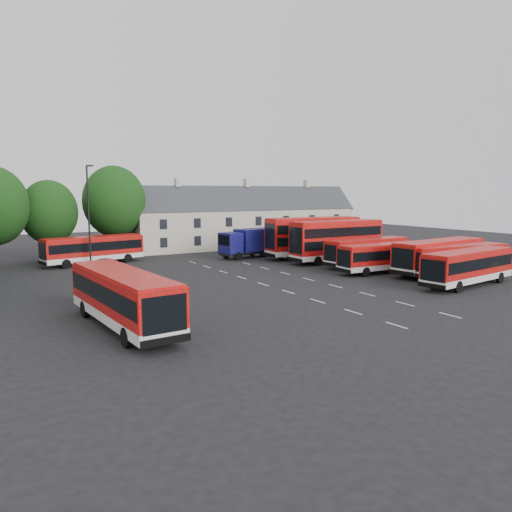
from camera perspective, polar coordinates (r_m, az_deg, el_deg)
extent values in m
plane|color=black|center=(43.00, 2.21, -3.67)|extent=(140.00, 140.00, 0.00)
cube|color=beige|center=(32.39, 15.76, -7.63)|extent=(0.15, 1.80, 0.01)
cube|color=beige|center=(35.18, 11.05, -6.29)|extent=(0.15, 1.80, 0.01)
cube|color=beige|center=(38.18, 7.07, -5.12)|extent=(0.15, 1.80, 0.01)
cube|color=beige|center=(41.36, 3.70, -4.11)|extent=(0.15, 1.80, 0.01)
cube|color=beige|center=(44.67, 0.82, -3.24)|extent=(0.15, 1.80, 0.01)
cube|color=beige|center=(48.08, -1.64, -2.48)|extent=(0.15, 1.80, 0.01)
cube|color=beige|center=(51.58, -3.78, -1.81)|extent=(0.15, 1.80, 0.01)
cube|color=beige|center=(55.14, -5.64, -1.23)|extent=(0.15, 1.80, 0.01)
cube|color=beige|center=(58.76, -7.27, -0.72)|extent=(0.15, 1.80, 0.01)
cube|color=beige|center=(36.07, 21.32, -6.33)|extent=(0.15, 1.80, 0.01)
cube|color=beige|center=(38.60, 16.66, -5.25)|extent=(0.15, 1.80, 0.01)
cube|color=beige|center=(41.35, 12.60, -4.28)|extent=(0.15, 1.80, 0.01)
cube|color=beige|center=(44.30, 9.08, -3.42)|extent=(0.15, 1.80, 0.01)
cube|color=beige|center=(47.40, 6.01, -2.66)|extent=(0.15, 1.80, 0.01)
cube|color=beige|center=(50.63, 3.33, -1.98)|extent=(0.15, 1.80, 0.01)
cube|color=beige|center=(53.97, 0.98, -1.39)|extent=(0.15, 1.80, 0.01)
cube|color=beige|center=(57.38, -1.10, -0.86)|extent=(0.15, 1.80, 0.01)
cube|color=beige|center=(60.87, -2.94, -0.39)|extent=(0.15, 1.80, 0.01)
cylinder|color=black|center=(64.49, -22.40, 1.06)|extent=(0.70, 0.70, 3.50)
ellipsoid|color=black|center=(64.21, -22.58, 4.66)|extent=(6.60, 6.60, 7.59)
cylinder|color=black|center=(66.98, -15.75, 1.85)|extent=(0.70, 0.70, 4.20)
ellipsoid|color=black|center=(66.71, -15.90, 6.02)|extent=(7.92, 7.92, 9.11)
cube|color=beige|center=(75.35, -1.07, 3.21)|extent=(35.00, 7.00, 5.50)
cube|color=#2D3035|center=(75.20, -1.08, 5.30)|extent=(35.70, 7.13, 7.13)
cube|color=beige|center=(70.44, -9.00, 8.30)|extent=(0.60, 0.90, 1.20)
cube|color=beige|center=(75.16, -1.09, 8.32)|extent=(0.60, 0.90, 1.20)
cube|color=beige|center=(81.10, 5.78, 8.22)|extent=(0.60, 0.90, 1.20)
cube|color=silver|center=(47.62, 23.03, -2.22)|extent=(11.32, 4.04, 0.55)
cube|color=#AC0E0A|center=(47.44, 23.11, -0.72)|extent=(11.32, 4.04, 1.96)
cube|color=black|center=(47.44, 23.11, -0.66)|extent=(10.89, 4.04, 0.96)
cube|color=#AC0E0A|center=(47.32, 23.17, 0.52)|extent=(11.08, 3.91, 0.12)
cylinder|color=black|center=(44.07, 22.09, -3.27)|extent=(1.04, 0.42, 1.01)
cylinder|color=black|center=(51.29, 23.81, -1.92)|extent=(1.04, 0.42, 1.01)
cube|color=silver|center=(52.00, 21.91, -1.39)|extent=(11.30, 3.66, 0.55)
cube|color=#AC0E0A|center=(51.84, 21.97, -0.02)|extent=(11.30, 3.66, 1.97)
cube|color=black|center=(51.83, 21.98, 0.04)|extent=(10.86, 3.68, 0.96)
cube|color=#AC0E0A|center=(51.73, 22.03, 1.12)|extent=(11.06, 3.54, 0.12)
cylinder|color=black|center=(48.75, 19.96, -2.19)|extent=(1.03, 0.39, 1.01)
cylinder|color=black|center=(55.39, 23.59, -1.26)|extent=(1.03, 0.39, 1.01)
cube|color=silver|center=(53.33, 20.13, -1.03)|extent=(12.31, 4.28, 0.60)
cube|color=#AC0E0A|center=(53.15, 20.20, 0.43)|extent=(12.31, 4.28, 2.14)
cube|color=black|center=(53.15, 20.20, 0.49)|extent=(11.84, 4.28, 1.04)
cube|color=#AC0E0A|center=(53.04, 20.25, 1.63)|extent=(12.05, 4.14, 0.13)
cylinder|color=black|center=(49.49, 18.95, -1.96)|extent=(1.13, 0.45, 1.10)
cylinder|color=black|center=(57.27, 21.13, -0.83)|extent=(1.13, 0.45, 1.10)
cube|color=silver|center=(52.63, 14.46, -1.04)|extent=(10.56, 2.82, 0.52)
cube|color=#AC0E0A|center=(52.47, 14.51, 0.24)|extent=(10.56, 2.82, 1.86)
cube|color=black|center=(52.47, 14.51, 0.29)|extent=(10.14, 2.86, 0.90)
cube|color=#AC0E0A|center=(52.36, 14.54, 1.30)|extent=(10.34, 2.71, 0.11)
cylinder|color=black|center=(49.68, 12.43, -1.78)|extent=(0.96, 0.31, 0.95)
cylinder|color=black|center=(55.72, 16.26, -0.92)|extent=(0.96, 0.31, 0.95)
cube|color=silver|center=(56.61, 12.57, -0.38)|extent=(10.98, 3.25, 0.54)
cube|color=#AC0E0A|center=(56.46, 12.61, 0.86)|extent=(10.98, 3.25, 1.92)
cube|color=black|center=(56.45, 12.61, 0.91)|extent=(10.55, 3.28, 0.93)
cube|color=#AC0E0A|center=(56.35, 12.63, 1.88)|extent=(10.75, 3.13, 0.12)
cylinder|color=black|center=(53.40, 10.90, -1.09)|extent=(1.00, 0.35, 0.98)
cylinder|color=black|center=(59.93, 14.04, -0.26)|extent=(1.00, 0.35, 0.98)
cube|color=silver|center=(59.29, 9.17, 0.12)|extent=(11.90, 2.89, 0.59)
cube|color=#AC0E0A|center=(59.06, 9.21, 2.14)|extent=(11.90, 2.89, 3.61)
cube|color=black|center=(59.13, 9.20, 1.47)|extent=(11.42, 2.95, 1.02)
cube|color=#AC0E0A|center=(58.93, 9.25, 3.94)|extent=(11.66, 2.78, 0.13)
cylinder|color=black|center=(56.01, 7.02, -0.57)|extent=(1.08, 0.32, 1.08)
cylinder|color=black|center=(62.72, 11.09, 0.20)|extent=(1.08, 0.32, 1.08)
cube|color=black|center=(59.00, 9.23, 2.82)|extent=(11.42, 2.95, 1.02)
cube|color=silver|center=(62.61, 6.53, 0.58)|extent=(12.45, 3.55, 0.61)
cube|color=#AC0E0A|center=(62.39, 6.56, 2.57)|extent=(12.45, 3.55, 3.75)
cube|color=black|center=(62.46, 6.55, 1.90)|extent=(11.96, 3.58, 1.06)
cube|color=#AC0E0A|center=(62.26, 6.59, 4.34)|extent=(12.19, 3.42, 0.13)
cylinder|color=black|center=(59.51, 4.03, -0.04)|extent=(1.14, 0.38, 1.12)
cylinder|color=black|center=(65.90, 8.79, 0.61)|extent=(1.14, 0.38, 1.12)
cube|color=black|center=(62.34, 6.57, 3.23)|extent=(11.96, 3.58, 1.06)
cube|color=silver|center=(31.54, -14.88, -6.40)|extent=(3.65, 12.36, 0.61)
cube|color=#AC0E0A|center=(31.25, -14.97, -3.93)|extent=(3.65, 12.36, 2.16)
cube|color=black|center=(31.24, -14.97, -3.83)|extent=(3.68, 11.88, 1.05)
cube|color=#AC0E0A|center=(31.05, -15.04, -1.88)|extent=(3.52, 12.11, 0.13)
cylinder|color=black|center=(28.56, -9.80, -8.34)|extent=(0.39, 1.13, 1.11)
cylinder|color=black|center=(34.88, -18.99, -5.75)|extent=(0.39, 1.13, 1.11)
cube|color=silver|center=(59.69, -18.06, -0.14)|extent=(11.52, 4.67, 0.56)
cube|color=#AC0E0A|center=(59.55, -18.11, 1.08)|extent=(11.52, 4.67, 1.99)
cube|color=black|center=(59.54, -18.11, 1.12)|extent=(11.09, 4.65, 0.97)
cube|color=#AC0E0A|center=(59.45, -18.15, 2.08)|extent=(11.28, 4.53, 0.12)
cylinder|color=black|center=(57.34, -20.88, -0.85)|extent=(1.06, 0.48, 1.02)
cylinder|color=black|center=(62.25, -15.44, -0.01)|extent=(1.06, 0.48, 1.02)
cube|color=black|center=(62.63, -0.67, 0.44)|extent=(8.43, 3.51, 0.31)
cube|color=#0E0E52|center=(60.59, -2.92, 1.51)|extent=(2.44, 2.86, 2.46)
cube|color=black|center=(59.98, -3.66, 1.80)|extent=(0.46, 2.16, 1.23)
cube|color=#0E0E52|center=(63.21, 0.16, 1.91)|extent=(6.18, 3.49, 2.76)
cylinder|color=black|center=(59.98, -2.09, -0.02)|extent=(1.06, 0.45, 1.02)
cylinder|color=black|center=(65.51, 0.80, 0.62)|extent=(1.06, 0.45, 1.02)
imported|color=#A7A9AF|center=(54.44, -16.55, -0.91)|extent=(3.41, 4.21, 1.35)
cylinder|color=black|center=(56.70, -18.57, 4.22)|extent=(0.20, 0.20, 10.96)
cube|color=black|center=(56.74, -18.47, 9.77)|extent=(0.68, 0.32, 0.20)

